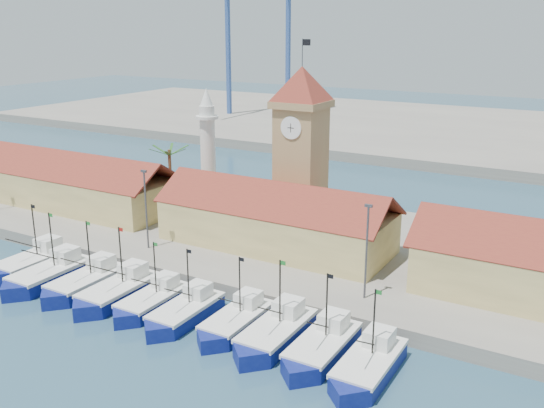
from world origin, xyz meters
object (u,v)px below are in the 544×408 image
Objects in this scene: boat_5 at (184,313)px; clock_tower at (301,146)px; boat_0 at (31,264)px; minaret at (208,149)px.

boat_5 is 26.19m from clock_tower.
boat_0 is at bearing -132.78° from clock_tower.
boat_5 is (21.56, -0.91, -0.07)m from boat_0.
clock_tower is at bearing -7.61° from minaret.
minaret is at bearing 76.27° from boat_0.
boat_0 is 0.63× the size of minaret.
clock_tower is 1.39× the size of minaret.
boat_5 is at bearing -58.85° from minaret.
clock_tower reaches higher than minaret.
boat_0 reaches higher than boat_5.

